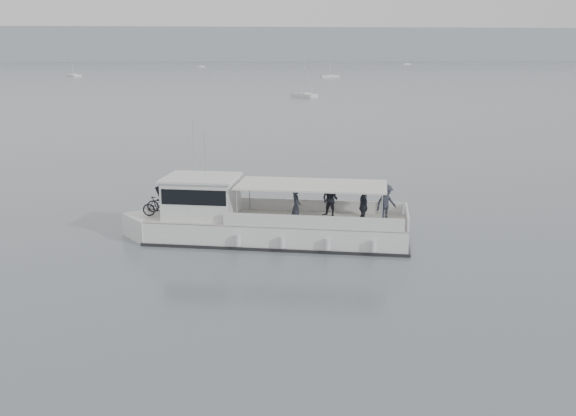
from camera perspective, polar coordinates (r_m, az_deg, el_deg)
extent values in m
plane|color=slate|center=(32.82, -7.74, -1.74)|extent=(1400.00, 1400.00, 0.00)
cube|color=#939EA8|center=(591.64, -6.11, 14.23)|extent=(1400.00, 90.00, 28.00)
cube|color=white|center=(30.09, -0.95, -2.15)|extent=(12.43, 5.99, 1.30)
cube|color=white|center=(31.57, -11.78, -1.68)|extent=(3.16, 3.16, 1.30)
cube|color=beige|center=(29.92, -0.95, -0.95)|extent=(12.43, 5.99, 0.06)
cube|color=black|center=(30.21, -0.94, -2.88)|extent=(12.65, 6.16, 0.18)
cube|color=white|center=(31.11, 2.77, 0.18)|extent=(7.80, 2.02, 0.60)
cube|color=white|center=(28.14, 2.18, -1.28)|extent=(7.80, 2.02, 0.60)
cube|color=white|center=(29.53, 10.54, -0.78)|extent=(0.87, 3.13, 0.60)
cube|color=white|center=(30.47, -7.67, 0.94)|extent=(3.76, 3.39, 1.80)
cube|color=black|center=(30.88, -10.45, 1.29)|extent=(1.15, 2.56, 1.16)
cube|color=black|center=(30.40, -7.69, 1.49)|extent=(3.57, 3.38, 0.70)
cube|color=white|center=(30.27, -7.73, 2.69)|extent=(4.00, 3.63, 0.10)
cube|color=silver|center=(29.34, 2.13, 2.06)|extent=(7.33, 4.55, 0.08)
cylinder|color=silver|center=(28.68, -4.56, 0.06)|extent=(0.07, 0.07, 1.65)
cylinder|color=silver|center=(31.35, -3.45, 1.26)|extent=(0.07, 0.07, 1.65)
cylinder|color=silver|center=(28.01, 8.34, -0.38)|extent=(0.07, 0.07, 1.65)
cylinder|color=silver|center=(30.74, 8.34, 0.89)|extent=(0.07, 0.07, 1.65)
cylinder|color=silver|center=(31.07, -8.43, 5.39)|extent=(0.04, 0.04, 2.60)
cylinder|color=silver|center=(29.31, -7.41, 4.53)|extent=(0.04, 0.04, 2.20)
cylinder|color=silver|center=(28.69, -4.47, -2.89)|extent=(0.29, 0.29, 0.50)
cylinder|color=silver|center=(28.33, -0.50, -3.06)|extent=(0.29, 0.29, 0.50)
cylinder|color=silver|center=(28.12, 3.54, -3.22)|extent=(0.29, 0.29, 0.50)
cylinder|color=silver|center=(28.04, 7.63, -3.37)|extent=(0.29, 0.29, 0.50)
imported|color=black|center=(31.53, -10.95, 0.41)|extent=(1.81, 0.99, 0.90)
imported|color=black|center=(30.79, -11.43, 0.11)|extent=(1.64, 0.81, 0.95)
imported|color=#292C37|center=(28.71, 0.73, 0.15)|extent=(0.41, 0.62, 1.68)
imported|color=#292C37|center=(30.13, 3.77, 0.77)|extent=(1.04, 1.01, 1.68)
imported|color=#292C37|center=(28.79, 6.75, 0.09)|extent=(0.46, 1.00, 1.68)
imported|color=#292C37|center=(29.76, 8.72, 0.48)|extent=(1.25, 1.03, 1.68)
cube|color=white|center=(126.07, 1.47, 9.96)|extent=(4.82, 6.08, 0.75)
cube|color=white|center=(126.05, 1.47, 10.11)|extent=(2.54, 2.67, 0.45)
cylinder|color=silver|center=(125.88, 1.48, 11.59)|extent=(0.08, 0.08, 6.58)
cube|color=white|center=(221.66, 3.72, 11.59)|extent=(6.83, 3.84, 0.75)
cube|color=white|center=(221.65, 3.72, 11.67)|extent=(2.70, 2.39, 0.45)
cylinder|color=silver|center=(221.55, 3.74, 12.59)|extent=(0.08, 0.08, 7.15)
cube|color=white|center=(362.43, -7.74, 12.34)|extent=(4.30, 6.92, 0.75)
cube|color=white|center=(362.42, -7.74, 12.39)|extent=(2.54, 2.81, 0.45)
cylinder|color=silver|center=(362.36, -7.76, 12.96)|extent=(0.08, 0.08, 7.26)
cube|color=white|center=(432.35, 10.53, 12.45)|extent=(5.47, 2.33, 0.75)
cube|color=white|center=(432.34, 10.54, 12.50)|extent=(2.02, 1.70, 0.45)
cube|color=white|center=(240.60, -18.57, 11.09)|extent=(7.01, 8.49, 0.75)
cube|color=white|center=(240.59, -18.57, 11.17)|extent=(3.62, 3.77, 0.45)
cylinder|color=silver|center=(240.48, -18.66, 12.27)|extent=(0.08, 0.08, 9.29)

